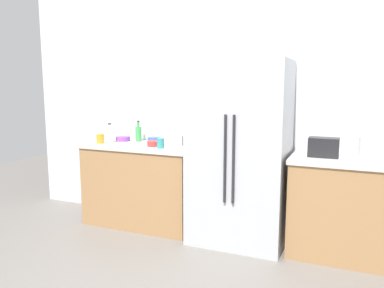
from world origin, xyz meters
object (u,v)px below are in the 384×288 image
Objects in this scene: toaster at (324,147)px; cup_b at (187,141)px; bowl_b at (154,143)px; refrigerator at (240,153)px; bottle_a at (138,133)px; cup_c at (161,143)px; bowl_a at (123,139)px; cup_a at (100,139)px; bowl_c at (154,140)px; rice_cooker at (376,143)px; bottle_b at (110,135)px.

toaster is 1.43m from cup_b.
refrigerator is at bearing 1.66° from bowl_b.
bottle_a is 2.30× the size of cup_c.
bowl_a is (-1.48, 0.18, 0.04)m from refrigerator.
cup_a and cup_c have the same top height.
cup_c is 0.39m from bowl_c.
bowl_b is at bearing -148.75° from cup_b.
bowl_b is (0.34, -0.25, -0.06)m from bottle_a.
rice_cooker reaches higher than cup_b.
bottle_b reaches higher than bowl_c.
cup_c reaches higher than bowl_c.
bottle_b is (-2.75, 0.00, -0.07)m from rice_cooker.
rice_cooker reaches higher than bowl_a.
refrigerator reaches higher than bottle_b.
bottle_b reaches higher than bowl_b.
refrigerator is 1.61m from cup_a.
cup_a is 0.99m from cup_b.
refrigerator reaches higher than bowl_b.
toaster is 0.43m from rice_cooker.
bottle_b reaches higher than bowl_a.
cup_c is (-0.82, -0.12, 0.07)m from refrigerator.
cup_a is (-1.61, -0.08, 0.07)m from refrigerator.
cup_a is at bearing -118.86° from bottle_b.
toaster is at bearing 178.15° from rice_cooker.
toaster is 1.73m from bowl_b.
bowl_c is at bearing 128.95° from cup_c.
bowl_b is (-2.15, -0.04, -0.13)m from rice_cooker.
bottle_b is 2.10× the size of cup_c.
bowl_a is at bearing -179.56° from bowl_c.
toaster reaches higher than bowl_c.
cup_b reaches higher than bowl_b.
bowl_b is 1.05× the size of bowl_c.
bottle_a is 0.65m from cup_b.
bottle_a is (-1.29, 0.22, 0.11)m from refrigerator.
refrigerator is at bearing -0.77° from bottle_b.
bowl_a is (-0.83, 0.03, -0.02)m from cup_b.
bowl_b is at bearing -178.09° from toaster.
bottle_a reaches higher than bowl_a.
bottle_a is at bearing 44.34° from cup_a.
refrigerator reaches higher than cup_a.
bowl_c is (-1.85, 0.16, -0.06)m from toaster.
bottle_b is 1.48× the size of bowl_b.
bottle_a is 1.10× the size of bottle_b.
bowl_a is at bearing 176.12° from toaster.
cup_a is at bearing -177.27° from toaster.
bowl_a is 1.13× the size of bowl_b.
toaster reaches higher than bowl_b.
bowl_c is (-0.12, 0.21, 0.00)m from bowl_b.
cup_b is (-0.64, 0.16, 0.07)m from refrigerator.
refrigerator is at bearing -7.07° from bowl_a.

